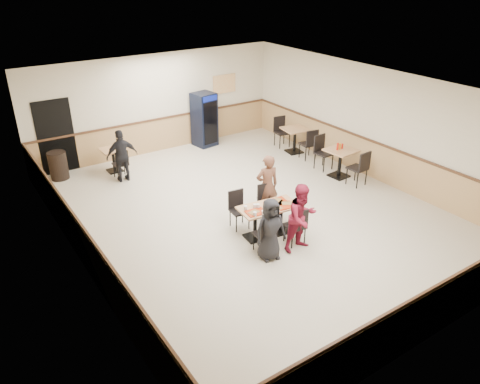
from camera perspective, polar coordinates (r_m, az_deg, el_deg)
ground at (r=11.24m, az=1.30°, el=-2.51°), size 10.00×10.00×0.00m
room_shell at (r=13.83m, az=1.30°, el=5.84°), size 10.00×10.00×10.00m
main_table at (r=10.17m, az=3.47°, el=-2.93°), size 1.37×0.80×0.70m
main_chairs at (r=10.16m, az=3.24°, el=-3.10°), size 1.32×1.65×0.88m
diner_woman_left at (r=9.30m, az=3.71°, el=-4.57°), size 0.71×0.53×1.32m
diner_woman_right at (r=9.61m, az=7.56°, el=-3.11°), size 0.73×0.58×1.47m
diner_man_opposite at (r=10.82m, az=3.33°, el=0.75°), size 0.62×0.48×1.52m
lone_diner at (r=12.98m, az=-14.17°, el=4.30°), size 0.87×0.42×1.45m
tabletop_clutter at (r=10.03m, az=3.73°, el=-1.73°), size 1.16×0.61×0.12m
side_table_near at (r=13.20m, az=12.13°, el=3.98°), size 0.80×0.80×0.80m
side_table_near_chair_south at (r=12.81m, az=14.12°, el=2.94°), size 0.50×0.50×1.01m
side_table_near_chair_north at (r=13.62m, az=10.23°, el=4.76°), size 0.50×0.50×1.01m
side_table_far at (r=14.73m, az=6.69°, el=6.73°), size 0.82×0.82×0.78m
side_table_far_chair_south at (r=14.31m, az=8.29°, el=5.92°), size 0.52×0.52×0.98m
side_table_far_chair_north at (r=15.19m, az=5.18°, el=7.31°), size 0.52×0.52×0.98m
condiment_caddy at (r=13.08m, az=12.02°, el=5.46°), size 0.23×0.06×0.20m
back_table at (r=13.76m, az=-15.19°, el=4.21°), size 0.64×0.64×0.68m
back_table_chair_lone at (r=13.29m, az=-14.38°, el=3.41°), size 0.40×0.40×0.86m
pepsi_cooler at (r=15.18m, az=-4.36°, el=8.80°), size 0.74×0.74×1.72m
trash_bin at (r=13.77m, az=-21.28°, el=3.03°), size 0.49×0.49×0.78m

